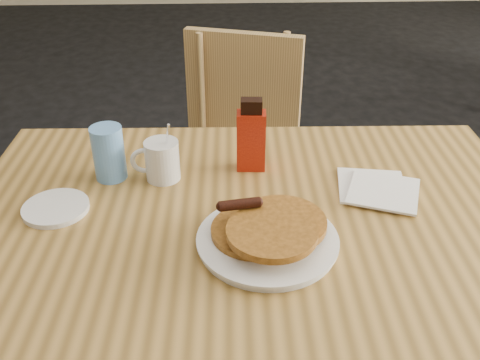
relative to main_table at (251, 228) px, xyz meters
name	(u,v)px	position (x,y,z in m)	size (l,w,h in m)	color
main_table	(251,228)	(0.00, 0.00, 0.00)	(1.34, 0.92, 0.75)	#AD803D
chair_main_far	(244,143)	(0.02, 0.72, -0.17)	(0.51, 0.52, 0.91)	tan
pancake_plate	(268,235)	(0.03, -0.11, 0.06)	(0.29, 0.29, 0.08)	white
coffee_mug	(161,160)	(-0.21, 0.16, 0.09)	(0.12, 0.08, 0.15)	white
syrup_bottle	(251,137)	(0.01, 0.20, 0.12)	(0.07, 0.05, 0.18)	#730607
napkin_stack	(378,189)	(0.30, 0.08, 0.05)	(0.21, 0.22, 0.01)	white
blue_tumbler	(109,153)	(-0.33, 0.17, 0.11)	(0.08, 0.08, 0.13)	#5F9BDF
side_saucer	(56,208)	(-0.43, 0.03, 0.05)	(0.15, 0.15, 0.01)	white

